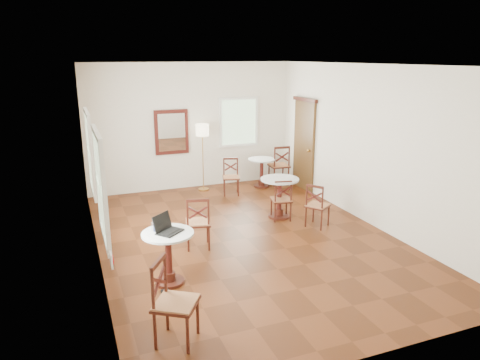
% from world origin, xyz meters
% --- Properties ---
extents(ground, '(7.00, 7.00, 0.00)m').
position_xyz_m(ground, '(0.00, 0.00, 0.00)').
color(ground, '#54250E').
rests_on(ground, ground).
extents(room_shell, '(5.02, 7.02, 3.01)m').
position_xyz_m(room_shell, '(-0.06, 0.27, 1.89)').
color(room_shell, white).
rests_on(room_shell, ground).
extents(cafe_table_near, '(0.73, 0.73, 0.77)m').
position_xyz_m(cafe_table_near, '(-1.63, -1.10, 0.48)').
color(cafe_table_near, '#421910').
rests_on(cafe_table_near, ground).
extents(cafe_table_mid, '(0.76, 0.76, 0.80)m').
position_xyz_m(cafe_table_mid, '(1.03, 0.78, 0.50)').
color(cafe_table_mid, '#421910').
rests_on(cafe_table_mid, ground).
extents(cafe_table_back, '(0.67, 0.67, 0.70)m').
position_xyz_m(cafe_table_back, '(1.58, 2.89, 0.44)').
color(cafe_table_back, '#421910').
rests_on(cafe_table_back, ground).
extents(chair_near_a, '(0.50, 0.50, 0.91)m').
position_xyz_m(chair_near_a, '(-0.90, -0.07, 0.45)').
color(chair_near_a, '#421910').
rests_on(chair_near_a, ground).
extents(chair_near_b, '(0.63, 0.63, 0.99)m').
position_xyz_m(chair_near_b, '(-1.87, -2.46, 0.49)').
color(chair_near_b, '#421910').
rests_on(chair_near_b, ground).
extents(chair_mid_a, '(0.45, 0.45, 0.83)m').
position_xyz_m(chair_mid_a, '(1.00, 0.63, 0.41)').
color(chair_mid_a, '#421910').
rests_on(chair_mid_a, ground).
extents(chair_mid_b, '(0.54, 0.54, 0.85)m').
position_xyz_m(chair_mid_b, '(1.46, 0.05, 0.42)').
color(chair_mid_b, '#421910').
rests_on(chair_mid_b, ground).
extents(chair_back_a, '(0.50, 0.50, 1.01)m').
position_xyz_m(chair_back_a, '(2.06, 2.88, 0.50)').
color(chair_back_a, '#421910').
rests_on(chair_back_a, ground).
extents(chair_back_b, '(0.48, 0.48, 0.84)m').
position_xyz_m(chair_back_b, '(0.66, 2.58, 0.42)').
color(chair_back_b, '#421910').
rests_on(chair_back_b, ground).
extents(floor_lamp, '(0.31, 0.31, 1.60)m').
position_xyz_m(floor_lamp, '(0.16, 3.15, 1.35)').
color(floor_lamp, '#BF8C3F').
rests_on(floor_lamp, ground).
extents(laptop, '(0.45, 0.45, 0.25)m').
position_xyz_m(laptop, '(-1.63, -1.08, 0.83)').
color(laptop, black).
rests_on(laptop, cafe_table_near).
extents(mouse, '(0.09, 0.07, 0.03)m').
position_xyz_m(mouse, '(-1.62, -0.97, 0.79)').
color(mouse, black).
rests_on(mouse, cafe_table_near).
extents(navy_mug, '(0.12, 0.08, 0.10)m').
position_xyz_m(navy_mug, '(-1.76, -0.99, 0.82)').
color(navy_mug, black).
rests_on(navy_mug, cafe_table_near).
extents(water_glass, '(0.07, 0.07, 0.11)m').
position_xyz_m(water_glass, '(-1.79, -0.95, 0.83)').
color(water_glass, white).
rests_on(water_glass, cafe_table_near).
extents(power_adapter, '(0.11, 0.06, 0.04)m').
position_xyz_m(power_adapter, '(-1.75, -1.36, 0.02)').
color(power_adapter, black).
rests_on(power_adapter, ground).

